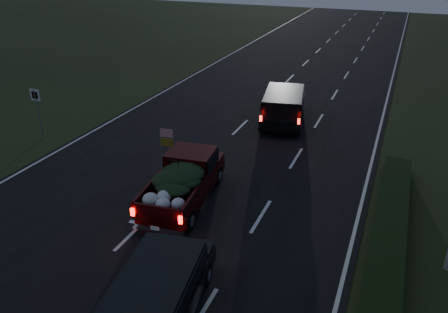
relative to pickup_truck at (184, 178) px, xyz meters
The scene contains 7 objects.
ground 2.72m from the pickup_truck, 104.04° to the right, with size 120.00×120.00×0.00m, color black.
road_asphalt 2.71m from the pickup_truck, 104.04° to the right, with size 14.00×120.00×0.02m, color black.
hedge_row 7.23m from the pickup_truck, ahead, with size 1.00×10.00×0.60m, color black.
route_sign 9.49m from the pickup_truck, 164.53° to the left, with size 0.55×0.08×2.50m.
pickup_truck is the anchor object (origin of this frame).
lead_suv 9.13m from the pickup_truck, 82.26° to the left, with size 2.90×5.15×1.40m.
rear_suv 5.77m from the pickup_truck, 69.11° to the right, with size 2.43×4.49×1.23m.
Camera 1 is at (7.32, -9.85, 8.55)m, focal length 35.00 mm.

